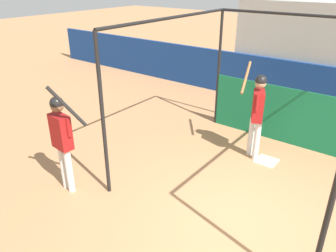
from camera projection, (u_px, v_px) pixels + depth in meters
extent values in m
plane|color=#A8754C|center=(242.00, 224.00, 5.44)|extent=(60.00, 60.00, 0.00)
cube|color=navy|center=(335.00, 92.00, 9.32)|extent=(24.00, 0.12, 1.43)
cube|color=maroon|center=(262.00, 52.00, 10.69)|extent=(0.45, 0.40, 0.10)
cube|color=maroon|center=(265.00, 44.00, 10.72)|extent=(0.45, 0.06, 0.40)
cube|color=maroon|center=(278.00, 54.00, 10.39)|extent=(0.45, 0.40, 0.10)
cube|color=maroon|center=(281.00, 46.00, 10.42)|extent=(0.45, 0.06, 0.40)
cube|color=maroon|center=(296.00, 56.00, 10.08)|extent=(0.45, 0.40, 0.10)
cube|color=maroon|center=(299.00, 48.00, 10.12)|extent=(0.45, 0.06, 0.40)
cube|color=maroon|center=(314.00, 59.00, 9.78)|extent=(0.45, 0.40, 0.10)
cube|color=maroon|center=(317.00, 50.00, 9.81)|extent=(0.45, 0.06, 0.40)
cube|color=maroon|center=(334.00, 61.00, 9.48)|extent=(0.45, 0.40, 0.10)
cube|color=maroon|center=(273.00, 36.00, 11.10)|extent=(0.45, 0.40, 0.10)
cube|color=maroon|center=(275.00, 28.00, 11.13)|extent=(0.45, 0.06, 0.40)
cube|color=maroon|center=(289.00, 37.00, 10.79)|extent=(0.45, 0.40, 0.10)
cube|color=maroon|center=(292.00, 30.00, 10.83)|extent=(0.45, 0.06, 0.40)
cube|color=maroon|center=(306.00, 39.00, 10.49)|extent=(0.45, 0.40, 0.10)
cube|color=maroon|center=(309.00, 31.00, 10.52)|extent=(0.45, 0.06, 0.40)
cube|color=maroon|center=(324.00, 41.00, 10.19)|extent=(0.45, 0.40, 0.10)
cube|color=maroon|center=(327.00, 33.00, 10.22)|extent=(0.45, 0.06, 0.40)
cube|color=maroon|center=(283.00, 21.00, 11.51)|extent=(0.45, 0.40, 0.10)
cube|color=maroon|center=(285.00, 14.00, 11.54)|extent=(0.45, 0.06, 0.40)
cube|color=maroon|center=(298.00, 22.00, 11.20)|extent=(0.45, 0.40, 0.10)
cube|color=maroon|center=(301.00, 15.00, 11.24)|extent=(0.45, 0.06, 0.40)
cube|color=maroon|center=(315.00, 24.00, 10.90)|extent=(0.45, 0.40, 0.10)
cube|color=maroon|center=(318.00, 16.00, 10.93)|extent=(0.45, 0.06, 0.40)
cube|color=maroon|center=(333.00, 25.00, 10.60)|extent=(0.45, 0.40, 0.10)
cube|color=maroon|center=(336.00, 17.00, 10.63)|extent=(0.45, 0.06, 0.40)
cube|color=maroon|center=(292.00, 7.00, 11.91)|extent=(0.45, 0.40, 0.10)
cube|color=maroon|center=(295.00, 0.00, 11.95)|extent=(0.45, 0.06, 0.40)
cube|color=maroon|center=(308.00, 8.00, 11.61)|extent=(0.45, 0.40, 0.10)
cube|color=maroon|center=(310.00, 1.00, 11.64)|extent=(0.45, 0.06, 0.40)
cube|color=maroon|center=(324.00, 9.00, 11.31)|extent=(0.45, 0.40, 0.10)
cube|color=maroon|center=(327.00, 2.00, 11.34)|extent=(0.45, 0.06, 0.40)
cylinder|color=black|center=(103.00, 119.00, 5.65)|extent=(0.07, 0.07, 3.00)
cylinder|color=black|center=(332.00, 201.00, 3.61)|extent=(0.07, 0.07, 3.00)
cylinder|color=black|center=(219.00, 70.00, 8.56)|extent=(0.07, 0.07, 3.00)
cylinder|color=black|center=(173.00, 17.00, 6.47)|extent=(0.06, 4.04, 0.06)
cylinder|color=black|center=(300.00, 15.00, 6.91)|extent=(3.70, 0.06, 0.06)
cube|color=#14663D|center=(284.00, 115.00, 7.87)|extent=(3.63, 0.03, 1.38)
cube|color=white|center=(266.00, 161.00, 7.27)|extent=(0.44, 0.44, 0.02)
cylinder|color=silver|center=(257.00, 141.00, 7.17)|extent=(0.17, 0.17, 0.92)
cylinder|color=silver|center=(251.00, 136.00, 7.37)|extent=(0.17, 0.17, 0.92)
cube|color=maroon|center=(258.00, 106.00, 6.94)|extent=(0.38, 0.49, 0.65)
sphere|color=#A37556|center=(261.00, 83.00, 6.73)|extent=(0.23, 0.23, 0.23)
sphere|color=black|center=(261.00, 81.00, 6.71)|extent=(0.24, 0.24, 0.24)
cylinder|color=maroon|center=(257.00, 103.00, 6.68)|extent=(0.09, 0.09, 0.36)
cylinder|color=maroon|center=(257.00, 95.00, 7.09)|extent=(0.09, 0.09, 0.36)
cylinder|color=brown|center=(246.00, 77.00, 7.01)|extent=(0.25, 0.74, 0.55)
sphere|color=brown|center=(262.00, 91.00, 6.99)|extent=(0.08, 0.08, 0.08)
cylinder|color=silver|center=(64.00, 167.00, 6.21)|extent=(0.14, 0.14, 0.91)
cylinder|color=silver|center=(69.00, 170.00, 6.10)|extent=(0.14, 0.14, 0.91)
cube|color=maroon|center=(61.00, 132.00, 5.83)|extent=(0.44, 0.26, 0.64)
sphere|color=brown|center=(57.00, 106.00, 5.62)|extent=(0.23, 0.23, 0.23)
sphere|color=black|center=(56.00, 103.00, 5.60)|extent=(0.24, 0.24, 0.24)
cylinder|color=maroon|center=(55.00, 120.00, 5.93)|extent=(0.08, 0.08, 0.35)
cylinder|color=maroon|center=(68.00, 127.00, 5.66)|extent=(0.08, 0.08, 0.35)
cylinder|color=black|center=(67.00, 107.00, 5.36)|extent=(0.34, 0.52, 0.78)
sphere|color=black|center=(68.00, 122.00, 5.73)|extent=(0.08, 0.08, 0.08)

